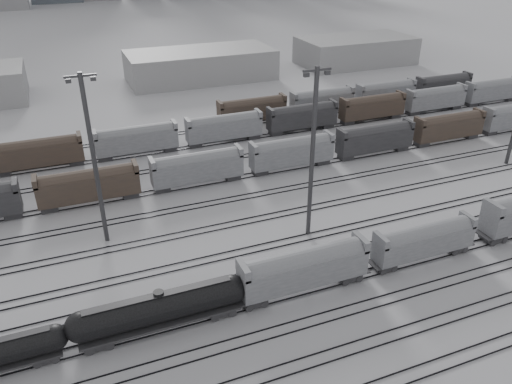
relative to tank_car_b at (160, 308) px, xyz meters
name	(u,v)px	position (x,y,z in m)	size (l,w,h in m)	color
ground	(346,285)	(21.80, -1.00, -2.69)	(900.00, 900.00, 0.00)	silver
tracks	(284,215)	(21.80, 16.50, -2.61)	(220.00, 71.50, 0.16)	black
tank_car_b	(160,308)	(0.00, 0.00, 0.00)	(18.82, 3.14, 4.65)	#28272A
hopper_car_a	(304,267)	(16.51, 0.00, 0.71)	(15.39, 3.06, 5.50)	#28272A
hopper_car_b	(424,239)	(33.29, 0.00, 0.36)	(13.81, 2.74, 4.94)	#28272A
light_mast_b	(94,158)	(-3.26, 19.50, 9.45)	(3.66, 0.59, 22.89)	#39393C
light_mast_c	(313,152)	(22.77, 10.88, 9.60)	(3.71, 0.59, 23.16)	#39393C
bg_string_near	(292,154)	(29.80, 31.00, 0.11)	(151.00, 3.00, 5.60)	gray
bg_string_mid	(302,118)	(39.80, 47.00, 0.11)	(151.00, 3.00, 5.60)	#28272A
bg_string_far	(354,98)	(57.30, 55.00, 0.11)	(66.00, 3.00, 5.60)	#45362C
warehouse_mid	(201,65)	(31.80, 94.00, 1.31)	(40.00, 18.00, 8.00)	#9A9B9D
warehouse_right	(356,51)	(81.80, 94.00, 1.31)	(35.00, 18.00, 8.00)	#9A9B9D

